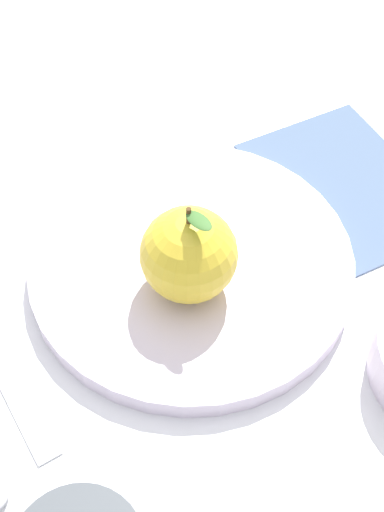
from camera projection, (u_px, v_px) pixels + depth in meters
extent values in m
plane|color=silver|center=(168.00, 287.00, 0.56)|extent=(2.40, 2.40, 0.00)
cylinder|color=silver|center=(192.00, 264.00, 0.56)|extent=(0.26, 0.26, 0.02)
torus|color=silver|center=(192.00, 260.00, 0.55)|extent=(0.26, 0.26, 0.01)
sphere|color=gold|center=(189.00, 255.00, 0.51)|extent=(0.07, 0.07, 0.07)
cylinder|color=#4C3319|center=(189.00, 217.00, 0.47)|extent=(0.00, 0.00, 0.02)
ellipsoid|color=#386628|center=(199.00, 221.00, 0.47)|extent=(0.02, 0.01, 0.00)
cube|color=silver|center=(21.00, 399.00, 0.49)|extent=(0.11, 0.04, 0.00)
cube|color=slate|center=(346.00, 184.00, 0.62)|extent=(0.21, 0.18, 0.00)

